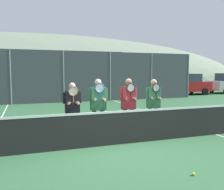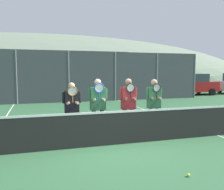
{
  "view_description": "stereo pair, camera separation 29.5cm",
  "coord_description": "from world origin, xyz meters",
  "px_view_note": "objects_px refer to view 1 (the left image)",
  "views": [
    {
      "loc": [
        -2.4,
        -6.43,
        2.07
      ],
      "look_at": [
        0.19,
        0.99,
        1.31
      ],
      "focal_mm": 40.0,
      "sensor_mm": 36.0,
      "label": 1
    },
    {
      "loc": [
        -2.12,
        -6.53,
        2.07
      ],
      "look_at": [
        0.19,
        0.99,
        1.31
      ],
      "focal_mm": 40.0,
      "sensor_mm": 36.0,
      "label": 2
    }
  ],
  "objects_px": {
    "player_center_left": "(98,103)",
    "car_left_of_center": "(61,88)",
    "player_leftmost": "(72,107)",
    "tennis_ball_on_court": "(193,174)",
    "player_rightmost": "(153,102)",
    "car_right_of_center": "(184,84)",
    "car_center": "(127,85)",
    "player_center_right": "(129,103)"
  },
  "relations": [
    {
      "from": "player_center_left",
      "to": "car_left_of_center",
      "type": "height_order",
      "value": "player_center_left"
    },
    {
      "from": "player_leftmost",
      "to": "tennis_ball_on_court",
      "type": "relative_size",
      "value": 25.52
    },
    {
      "from": "player_rightmost",
      "to": "car_left_of_center",
      "type": "distance_m",
      "value": 11.27
    },
    {
      "from": "player_rightmost",
      "to": "car_right_of_center",
      "type": "xyz_separation_m",
      "value": [
        9.21,
        11.3,
        -0.12
      ]
    },
    {
      "from": "car_center",
      "to": "car_right_of_center",
      "type": "xyz_separation_m",
      "value": [
        5.35,
        -0.13,
        -0.01
      ]
    },
    {
      "from": "player_leftmost",
      "to": "player_center_right",
      "type": "height_order",
      "value": "player_center_right"
    },
    {
      "from": "player_center_right",
      "to": "car_center",
      "type": "relative_size",
      "value": 0.42
    },
    {
      "from": "car_center",
      "to": "car_right_of_center",
      "type": "relative_size",
      "value": 0.96
    },
    {
      "from": "car_right_of_center",
      "to": "tennis_ball_on_court",
      "type": "distance_m",
      "value": 17.69
    },
    {
      "from": "player_center_left",
      "to": "player_center_right",
      "type": "height_order",
      "value": "player_center_right"
    },
    {
      "from": "car_left_of_center",
      "to": "tennis_ball_on_court",
      "type": "bearing_deg",
      "value": -87.36
    },
    {
      "from": "car_right_of_center",
      "to": "tennis_ball_on_court",
      "type": "relative_size",
      "value": 66.59
    },
    {
      "from": "player_leftmost",
      "to": "car_right_of_center",
      "type": "xyz_separation_m",
      "value": [
        11.88,
        11.29,
        -0.08
      ]
    },
    {
      "from": "car_right_of_center",
      "to": "car_left_of_center",
      "type": "bearing_deg",
      "value": -179.3
    },
    {
      "from": "player_center_left",
      "to": "player_leftmost",
      "type": "bearing_deg",
      "value": -175.18
    },
    {
      "from": "car_center",
      "to": "car_right_of_center",
      "type": "bearing_deg",
      "value": -1.43
    },
    {
      "from": "player_leftmost",
      "to": "tennis_ball_on_court",
      "type": "height_order",
      "value": "player_leftmost"
    },
    {
      "from": "player_center_left",
      "to": "car_right_of_center",
      "type": "xyz_separation_m",
      "value": [
        11.07,
        11.22,
        -0.15
      ]
    },
    {
      "from": "player_center_right",
      "to": "tennis_ball_on_court",
      "type": "distance_m",
      "value": 3.35
    },
    {
      "from": "player_center_right",
      "to": "tennis_ball_on_court",
      "type": "height_order",
      "value": "player_center_right"
    },
    {
      "from": "player_center_left",
      "to": "car_center",
      "type": "distance_m",
      "value": 12.72
    },
    {
      "from": "car_center",
      "to": "tennis_ball_on_court",
      "type": "distance_m",
      "value": 15.42
    },
    {
      "from": "player_rightmost",
      "to": "car_right_of_center",
      "type": "bearing_deg",
      "value": 50.81
    },
    {
      "from": "car_center",
      "to": "player_center_left",
      "type": "bearing_deg",
      "value": -116.76
    },
    {
      "from": "player_rightmost",
      "to": "car_right_of_center",
      "type": "distance_m",
      "value": 14.58
    },
    {
      "from": "player_center_right",
      "to": "player_rightmost",
      "type": "height_order",
      "value": "player_center_right"
    },
    {
      "from": "player_center_right",
      "to": "player_rightmost",
      "type": "distance_m",
      "value": 0.91
    },
    {
      "from": "player_center_left",
      "to": "tennis_ball_on_court",
      "type": "relative_size",
      "value": 26.93
    },
    {
      "from": "player_rightmost",
      "to": "car_right_of_center",
      "type": "relative_size",
      "value": 0.4
    },
    {
      "from": "player_leftmost",
      "to": "player_center_left",
      "type": "height_order",
      "value": "player_center_left"
    },
    {
      "from": "tennis_ball_on_court",
      "to": "car_right_of_center",
      "type": "bearing_deg",
      "value": 55.28
    },
    {
      "from": "player_rightmost",
      "to": "tennis_ball_on_court",
      "type": "height_order",
      "value": "player_rightmost"
    },
    {
      "from": "player_center_left",
      "to": "player_center_right",
      "type": "relative_size",
      "value": 1.0
    },
    {
      "from": "player_leftmost",
      "to": "car_center",
      "type": "distance_m",
      "value": 13.16
    },
    {
      "from": "player_center_right",
      "to": "player_leftmost",
      "type": "bearing_deg",
      "value": 178.11
    },
    {
      "from": "player_leftmost",
      "to": "player_rightmost",
      "type": "relative_size",
      "value": 0.96
    },
    {
      "from": "player_leftmost",
      "to": "player_rightmost",
      "type": "xyz_separation_m",
      "value": [
        2.66,
        -0.01,
        0.05
      ]
    },
    {
      "from": "player_leftmost",
      "to": "player_center_right",
      "type": "bearing_deg",
      "value": -1.89
    },
    {
      "from": "player_center_right",
      "to": "car_center",
      "type": "distance_m",
      "value": 12.43
    },
    {
      "from": "player_rightmost",
      "to": "car_center",
      "type": "distance_m",
      "value": 12.07
    },
    {
      "from": "player_center_right",
      "to": "player_rightmost",
      "type": "relative_size",
      "value": 1.02
    },
    {
      "from": "player_center_left",
      "to": "car_right_of_center",
      "type": "height_order",
      "value": "car_right_of_center"
    }
  ]
}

